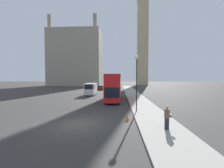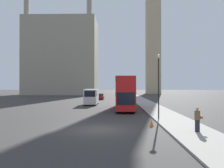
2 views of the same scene
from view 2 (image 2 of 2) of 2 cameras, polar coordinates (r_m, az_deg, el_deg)
ground_plane at (r=17.27m, az=-3.36°, el=-11.71°), size 300.00×300.00×0.00m
sidewalk_strip at (r=18.05m, az=19.05°, el=-10.95°), size 3.55×120.00×0.15m
clock_tower at (r=96.57m, az=10.66°, el=19.39°), size 5.96×6.13×70.20m
building_block_distant at (r=84.37m, az=-12.91°, el=6.86°), size 25.74×14.62×33.99m
red_double_decker_bus at (r=30.79m, az=3.21°, el=-1.96°), size 2.45×10.77×4.55m
white_van at (r=38.57m, az=-5.39°, el=-3.25°), size 2.16×5.22×2.72m
pedestrian at (r=16.62m, az=21.42°, el=-8.60°), size 0.54×0.38×1.73m
street_lamp at (r=21.77m, az=12.07°, el=1.78°), size 0.36×0.36×6.26m
parked_sedan at (r=53.04m, az=-3.12°, el=-3.35°), size 1.80×4.31×1.40m
traffic_cone at (r=18.58m, az=10.31°, el=-10.04°), size 0.36×0.36×0.55m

